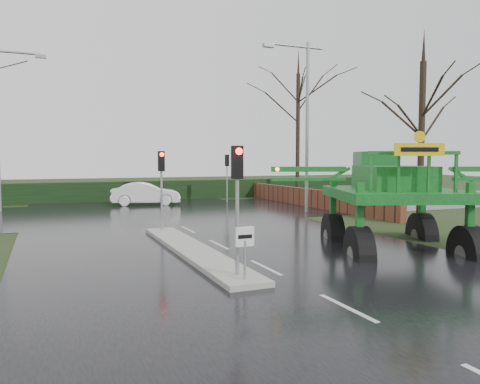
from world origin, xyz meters
name	(u,v)px	position (x,y,z in m)	size (l,w,h in m)	color
ground	(265,268)	(0.00, 0.00, 0.00)	(140.00, 140.00, 0.00)	black
road_main	(177,224)	(0.00, 10.00, 0.00)	(14.00, 80.00, 0.02)	black
road_cross	(151,212)	(0.00, 16.00, 0.01)	(80.00, 12.00, 0.02)	black
median_island	(193,250)	(-1.30, 3.00, 0.09)	(1.20, 10.00, 0.16)	gray
hedge_row	(129,191)	(0.00, 24.00, 0.75)	(44.00, 0.90, 1.50)	black
brick_wall	(302,197)	(10.50, 16.00, 0.60)	(0.40, 20.00, 1.20)	#592D1E
keep_left_sign	(245,244)	(-1.30, -1.50, 1.06)	(0.50, 0.07, 1.35)	gray
traffic_signal_near	(237,182)	(-1.30, -1.01, 2.59)	(0.26, 0.33, 3.52)	gray
traffic_signal_mid	(161,173)	(-1.30, 7.49, 2.59)	(0.26, 0.33, 3.52)	gray
traffic_signal_far	(227,167)	(6.50, 20.01, 2.59)	(0.26, 0.33, 3.52)	gray
street_light_right	(303,111)	(8.19, 12.00, 5.99)	(3.85, 0.30, 10.00)	gray
street_light_left_far	(2,113)	(-8.19, 20.00, 5.99)	(3.85, 0.30, 10.00)	gray
tree_right_near	(422,119)	(11.50, 6.00, 5.20)	(5.60, 5.60, 9.64)	black
tree_right_far	(298,118)	(13.00, 21.00, 6.50)	(7.00, 7.00, 12.05)	black
crop_sprayer	(358,183)	(3.58, 0.48, 2.41)	(8.59, 6.77, 5.09)	black
white_sedan	(146,205)	(0.53, 20.26, 0.00)	(1.64, 4.71, 1.55)	silver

